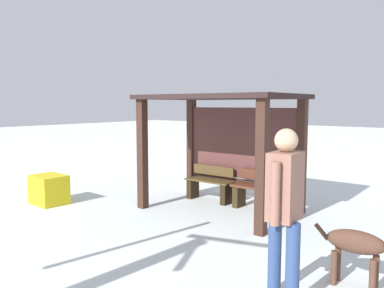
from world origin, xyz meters
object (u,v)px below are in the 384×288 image
bench_center_inside (259,192)px  person_walking (285,201)px  bus_shelter (227,125)px  bench_left_inside (210,185)px  dog (360,246)px  grit_bin (49,189)px

bench_center_inside → person_walking: size_ratio=0.59×
bus_shelter → bench_left_inside: bus_shelter is taller
bus_shelter → bench_center_inside: 1.44m
bench_left_inside → bench_center_inside: size_ratio=1.00×
dog → bench_center_inside: bearing=137.8°
person_walking → dog: (0.55, 0.76, -0.57)m
person_walking → dog: 1.10m
bus_shelter → grit_bin: bus_shelter is taller
bench_left_inside → person_walking: (3.02, -2.94, 0.72)m
grit_bin → bench_left_inside: bearing=42.3°
bench_center_inside → person_walking: bearing=-57.8°
bench_left_inside → person_walking: person_walking is taller
bus_shelter → person_walking: bus_shelter is taller
bench_left_inside → grit_bin: bench_left_inside is taller
person_walking → grit_bin: (-5.47, 0.71, -0.76)m
bus_shelter → person_walking: bearing=-47.7°
bus_shelter → bench_center_inside: size_ratio=2.72×
bench_left_inside → bench_center_inside: bearing=-0.1°
bench_left_inside → bench_center_inside: (1.16, -0.00, 0.02)m
bench_center_inside → bench_left_inside: bearing=179.9°
bench_left_inside → grit_bin: bearing=-137.7°
person_walking → grit_bin: person_walking is taller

